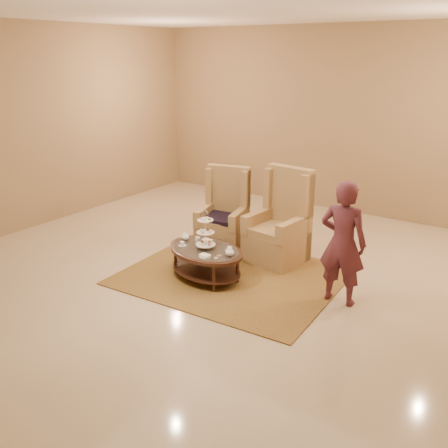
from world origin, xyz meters
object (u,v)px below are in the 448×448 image
Objects in this scene: armchair_left at (224,221)px; armchair_right at (280,230)px; person at (343,243)px; tea_table at (206,254)px.

armchair_left is 1.00m from armchair_right.
armchair_right is 1.51m from person.
person reaches higher than armchair_right.
tea_table is 1.04× the size of armchair_left.
person reaches higher than tea_table.
person is at bearing -31.91° from armchair_left.
armchair_right is at bearing -11.92° from armchair_left.
armchair_right is at bearing -34.91° from person.
armchair_right is at bearing 78.66° from tea_table.
tea_table is 1.23m from armchair_left.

